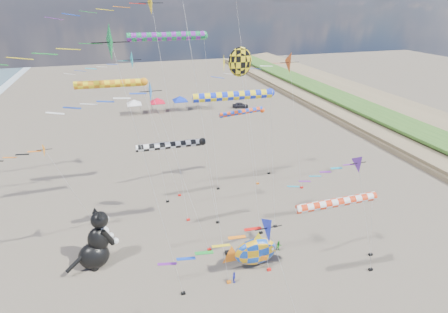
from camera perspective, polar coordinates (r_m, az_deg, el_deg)
name	(u,v)px	position (r m, az deg, el deg)	size (l,w,h in m)	color
delta_kite_0	(95,46)	(22.44, -20.26, 16.62)	(11.02, 2.37, 21.92)	#0F8637
delta_kite_2	(252,246)	(20.06, 4.63, -14.30)	(9.95, 1.90, 11.71)	#1127E1
delta_kite_3	(355,173)	(31.36, 20.63, -2.50)	(8.82, 1.79, 10.86)	#5E28A3
delta_kite_4	(139,6)	(32.95, -13.66, 22.79)	(10.60, 2.31, 23.86)	yellow
delta_kite_5	(286,66)	(40.63, 10.07, 14.34)	(11.91, 2.68, 17.71)	#C44910
delta_kite_6	(41,153)	(37.33, -27.72, 0.48)	(8.89, 1.53, 10.82)	orange
delta_kite_7	(138,95)	(28.00, -13.92, 9.79)	(11.30, 1.87, 17.54)	blue
delta_kite_8	(139,63)	(39.08, -13.75, 14.54)	(9.38, 2.12, 18.09)	#17A1B4
windsock_0	(237,96)	(31.51, 2.18, 9.84)	(8.86, 0.84, 15.53)	#142DD1
windsock_1	(174,145)	(34.26, -8.19, 1.83)	(8.18, 0.75, 10.39)	black
windsock_2	(114,84)	(38.30, -17.49, 11.20)	(8.57, 0.84, 15.43)	orange
windsock_3	(244,112)	(45.61, 3.26, 7.23)	(7.53, 0.70, 9.97)	#F24911
windsock_4	(341,202)	(29.50, 18.53, -7.09)	(8.40, 0.75, 8.59)	red
windsock_5	(171,37)	(39.34, -8.67, 18.75)	(9.75, 0.92, 19.80)	#178244
angelfish_kite	(238,64)	(32.39, 2.32, 14.89)	(3.74, 3.02, 19.09)	yellow
cat_inflatable	(95,239)	(34.89, -20.36, -12.55)	(4.24, 2.12, 5.72)	black
fish_inflatable	(255,251)	(33.49, 5.10, -15.19)	(5.37, 1.94, 3.74)	blue
person_adult	(253,247)	(35.15, 4.80, -14.58)	(0.65, 0.43, 1.79)	slate
child_green	(279,246)	(36.10, 8.92, -14.25)	(0.57, 0.44, 1.17)	#237F23
child_blue	(234,277)	(32.52, 1.65, -19.12)	(0.66, 0.27, 1.12)	#2C34B5
kite_bag_0	(314,208)	(43.45, 14.41, -8.15)	(0.90, 0.44, 0.30)	#1238B5
kite_bag_1	(230,252)	(35.64, 0.91, -15.38)	(0.90, 0.44, 0.30)	black
tent_row	(169,98)	(78.84, -9.02, 9.49)	(19.20, 4.20, 3.80)	white
parked_car	(240,105)	(81.34, 2.70, 8.38)	(1.49, 3.71, 1.26)	#26262D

